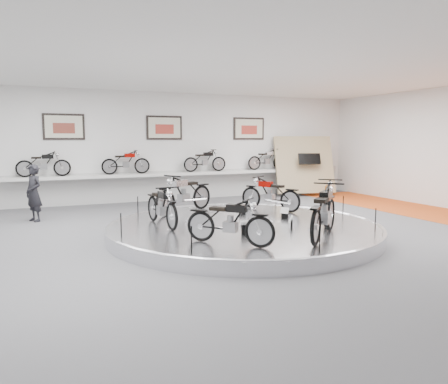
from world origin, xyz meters
name	(u,v)px	position (x,y,z in m)	size (l,w,h in m)	color
floor	(249,238)	(0.00, 0.00, 0.00)	(16.00, 16.00, 0.00)	#535255
ceiling	(251,61)	(0.00, 0.00, 4.00)	(16.00, 16.00, 0.00)	white
wall_back	(164,147)	(0.00, 7.00, 2.00)	(16.00, 16.00, 0.00)	white
dado_band	(165,186)	(0.00, 6.98, 0.55)	(15.68, 0.04, 1.10)	#BCBCBA
display_platform	(244,230)	(0.00, 0.30, 0.15)	(6.40, 6.40, 0.30)	silver
platform_rim	(244,225)	(0.00, 0.30, 0.27)	(6.40, 6.40, 0.10)	#B2B2BA
shelf	(167,174)	(0.00, 6.70, 1.00)	(11.00, 0.55, 0.10)	silver
poster_left	(64,127)	(-3.50, 6.96, 2.70)	(1.35, 0.06, 0.88)	beige
poster_center	(164,128)	(0.00, 6.96, 2.70)	(1.35, 0.06, 0.88)	beige
poster_right	(249,129)	(3.50, 6.96, 2.70)	(1.35, 0.06, 0.88)	beige
display_panel	(304,165)	(5.60, 6.10, 1.25)	(2.40, 0.12, 2.40)	tan
shelf_bike_a	(44,166)	(-4.20, 6.70, 1.42)	(1.22, 0.42, 0.73)	black
shelf_bike_b	(126,164)	(-1.50, 6.70, 1.42)	(1.22, 0.42, 0.73)	#860702
shelf_bike_c	(205,162)	(1.50, 6.70, 1.42)	(1.22, 0.42, 0.73)	black
shelf_bike_d	(267,161)	(4.20, 6.70, 1.42)	(1.22, 0.42, 0.73)	#BCBBC0
bike_a	(270,194)	(1.52, 1.72, 0.77)	(1.60, 0.57, 0.94)	#860702
bike_b	(184,193)	(-0.79, 2.36, 0.82)	(1.78, 0.63, 1.05)	#BCBBC0
bike_c	(162,205)	(-1.85, 0.83, 0.77)	(1.60, 0.57, 0.94)	black
bike_d	(230,221)	(-1.17, -1.45, 0.75)	(1.54, 0.54, 0.91)	black
bike_e	(324,211)	(0.80, -1.71, 0.84)	(1.85, 0.65, 1.09)	black
bike_f	(328,201)	(1.97, -0.32, 0.80)	(1.71, 0.60, 1.01)	#AA500F
visitor	(34,193)	(-4.53, 4.31, 0.80)	(0.58, 0.38, 1.59)	black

